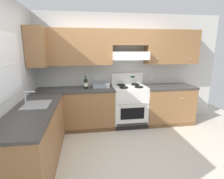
# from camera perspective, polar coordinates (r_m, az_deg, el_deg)

# --- Properties ---
(ground_plane) EXTENTS (7.04, 7.04, 0.00)m
(ground_plane) POSITION_cam_1_polar(r_m,az_deg,el_deg) (3.19, 1.33, -20.84)
(ground_plane) COLOR beige
(wall_back) EXTENTS (4.68, 0.57, 2.55)m
(wall_back) POSITION_cam_1_polar(r_m,az_deg,el_deg) (4.23, 3.39, 9.08)
(wall_back) COLOR silver
(wall_back) RESTS_ON ground_plane
(wall_left) EXTENTS (0.47, 4.00, 2.55)m
(wall_left) POSITION_cam_1_polar(r_m,az_deg,el_deg) (3.08, -30.04, 3.20)
(wall_left) COLOR silver
(wall_left) RESTS_ON ground_plane
(counter_back_run) EXTENTS (3.60, 0.65, 0.91)m
(counter_back_run) POSITION_cam_1_polar(r_m,az_deg,el_deg) (4.12, 0.99, -5.66)
(counter_back_run) COLOR olive
(counter_back_run) RESTS_ON ground_plane
(counter_left_run) EXTENTS (0.63, 1.91, 1.13)m
(counter_left_run) POSITION_cam_1_polar(r_m,az_deg,el_deg) (3.02, -23.30, -13.94)
(counter_left_run) COLOR olive
(counter_left_run) RESTS_ON ground_plane
(stove) EXTENTS (0.76, 0.62, 1.20)m
(stove) POSITION_cam_1_polar(r_m,az_deg,el_deg) (4.19, 5.58, -5.01)
(stove) COLOR white
(stove) RESTS_ON ground_plane
(wine_bottle) EXTENTS (0.08, 0.09, 0.31)m
(wine_bottle) POSITION_cam_1_polar(r_m,az_deg,el_deg) (3.93, -8.39, 2.04)
(wine_bottle) COLOR black
(wine_bottle) RESTS_ON counter_back_run
(bowl) EXTENTS (0.30, 0.26, 0.08)m
(bowl) POSITION_cam_1_polar(r_m,az_deg,el_deg) (4.03, -4.05, 1.08)
(bowl) COLOR #9EADB7
(bowl) RESTS_ON counter_back_run
(paper_towel_roll) EXTENTS (0.12, 0.12, 0.11)m
(paper_towel_roll) POSITION_cam_1_polar(r_m,az_deg,el_deg) (3.97, -1.51, 1.33)
(paper_towel_roll) COLOR white
(paper_towel_roll) RESTS_ON counter_back_run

